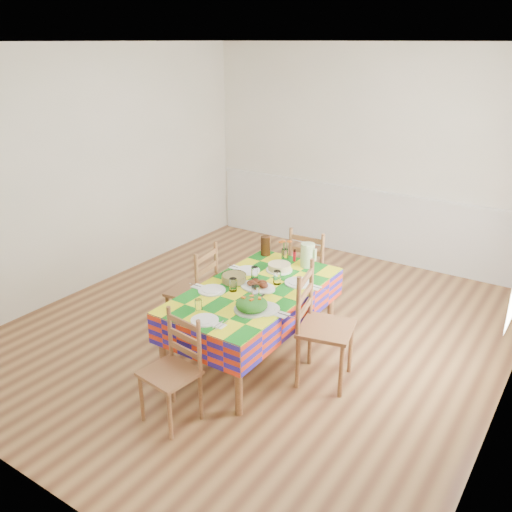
{
  "coord_description": "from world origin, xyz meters",
  "views": [
    {
      "loc": [
        2.62,
        -3.99,
        2.72
      ],
      "look_at": [
        0.12,
        -0.24,
        0.91
      ],
      "focal_mm": 38.0,
      "sensor_mm": 36.0,
      "label": 1
    }
  ],
  "objects_px": {
    "chair_far": "(311,270)",
    "green_pitcher": "(308,255)",
    "meat_platter": "(258,285)",
    "chair_near": "(173,371)",
    "chair_right": "(321,327)",
    "dining_table": "(254,296)",
    "tea_pitcher": "(266,246)",
    "chair_left": "(195,291)"
  },
  "relations": [
    {
      "from": "tea_pitcher",
      "to": "chair_right",
      "type": "distance_m",
      "value": 1.3
    },
    {
      "from": "green_pitcher",
      "to": "chair_left",
      "type": "bearing_deg",
      "value": -139.48
    },
    {
      "from": "tea_pitcher",
      "to": "chair_far",
      "type": "relative_size",
      "value": 0.21
    },
    {
      "from": "chair_far",
      "to": "chair_right",
      "type": "bearing_deg",
      "value": 119.1
    },
    {
      "from": "tea_pitcher",
      "to": "chair_far",
      "type": "distance_m",
      "value": 0.58
    },
    {
      "from": "dining_table",
      "to": "green_pitcher",
      "type": "relative_size",
      "value": 7.42
    },
    {
      "from": "chair_right",
      "to": "green_pitcher",
      "type": "bearing_deg",
      "value": 23.23
    },
    {
      "from": "chair_near",
      "to": "dining_table",
      "type": "bearing_deg",
      "value": 97.42
    },
    {
      "from": "chair_near",
      "to": "chair_right",
      "type": "xyz_separation_m",
      "value": [
        0.67,
        1.07,
        0.08
      ]
    },
    {
      "from": "green_pitcher",
      "to": "chair_far",
      "type": "bearing_deg",
      "value": 111.65
    },
    {
      "from": "tea_pitcher",
      "to": "chair_right",
      "type": "relative_size",
      "value": 0.2
    },
    {
      "from": "chair_left",
      "to": "chair_right",
      "type": "relative_size",
      "value": 0.92
    },
    {
      "from": "chair_far",
      "to": "green_pitcher",
      "type": "bearing_deg",
      "value": 108.9
    },
    {
      "from": "chair_left",
      "to": "tea_pitcher",
      "type": "bearing_deg",
      "value": 148.11
    },
    {
      "from": "chair_far",
      "to": "dining_table",
      "type": "bearing_deg",
      "value": 87.14
    },
    {
      "from": "chair_near",
      "to": "chair_far",
      "type": "height_order",
      "value": "chair_far"
    },
    {
      "from": "dining_table",
      "to": "chair_right",
      "type": "xyz_separation_m",
      "value": [
        0.68,
        -0.01,
        -0.1
      ]
    },
    {
      "from": "green_pitcher",
      "to": "chair_right",
      "type": "height_order",
      "value": "chair_right"
    },
    {
      "from": "chair_left",
      "to": "chair_far",
      "type": "bearing_deg",
      "value": 139.76
    },
    {
      "from": "green_pitcher",
      "to": "tea_pitcher",
      "type": "relative_size",
      "value": 1.17
    },
    {
      "from": "dining_table",
      "to": "tea_pitcher",
      "type": "bearing_deg",
      "value": 115.36
    },
    {
      "from": "tea_pitcher",
      "to": "chair_near",
      "type": "bearing_deg",
      "value": -78.95
    },
    {
      "from": "chair_near",
      "to": "chair_right",
      "type": "bearing_deg",
      "value": 65.01
    },
    {
      "from": "tea_pitcher",
      "to": "chair_left",
      "type": "height_order",
      "value": "chair_left"
    },
    {
      "from": "dining_table",
      "to": "tea_pitcher",
      "type": "height_order",
      "value": "tea_pitcher"
    },
    {
      "from": "dining_table",
      "to": "tea_pitcher",
      "type": "xyz_separation_m",
      "value": [
        -0.35,
        0.74,
        0.17
      ]
    },
    {
      "from": "dining_table",
      "to": "meat_platter",
      "type": "distance_m",
      "value": 0.11
    },
    {
      "from": "chair_left",
      "to": "chair_right",
      "type": "height_order",
      "value": "chair_right"
    },
    {
      "from": "dining_table",
      "to": "meat_platter",
      "type": "xyz_separation_m",
      "value": [
        0.02,
        0.03,
        0.1
      ]
    },
    {
      "from": "meat_platter",
      "to": "chair_near",
      "type": "bearing_deg",
      "value": -90.79
    },
    {
      "from": "meat_platter",
      "to": "chair_right",
      "type": "height_order",
      "value": "chair_right"
    },
    {
      "from": "chair_right",
      "to": "meat_platter",
      "type": "bearing_deg",
      "value": 73.12
    },
    {
      "from": "green_pitcher",
      "to": "chair_far",
      "type": "relative_size",
      "value": 0.25
    },
    {
      "from": "green_pitcher",
      "to": "tea_pitcher",
      "type": "xyz_separation_m",
      "value": [
        -0.5,
        0.03,
        -0.02
      ]
    },
    {
      "from": "tea_pitcher",
      "to": "chair_right",
      "type": "height_order",
      "value": "chair_right"
    },
    {
      "from": "meat_platter",
      "to": "chair_left",
      "type": "height_order",
      "value": "chair_left"
    },
    {
      "from": "meat_platter",
      "to": "green_pitcher",
      "type": "height_order",
      "value": "green_pitcher"
    },
    {
      "from": "dining_table",
      "to": "chair_left",
      "type": "xyz_separation_m",
      "value": [
        -0.68,
        0.01,
        -0.14
      ]
    },
    {
      "from": "meat_platter",
      "to": "green_pitcher",
      "type": "distance_m",
      "value": 0.7
    },
    {
      "from": "dining_table",
      "to": "green_pitcher",
      "type": "bearing_deg",
      "value": 78.37
    },
    {
      "from": "dining_table",
      "to": "chair_far",
      "type": "height_order",
      "value": "chair_far"
    },
    {
      "from": "dining_table",
      "to": "chair_far",
      "type": "xyz_separation_m",
      "value": [
        0.0,
        1.08,
        -0.14
      ]
    }
  ]
}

